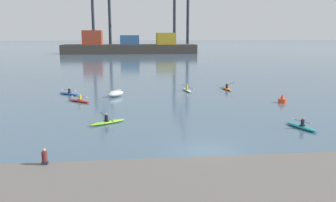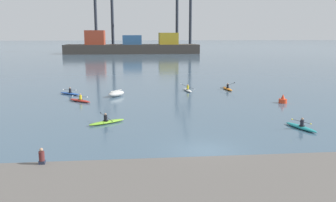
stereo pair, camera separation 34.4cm
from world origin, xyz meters
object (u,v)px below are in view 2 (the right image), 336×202
kayak_orange (227,88)px  seated_onlooker (42,157)px  gantry_crane_west_mid (184,7)px  kayak_blue (70,93)px  channel_buoy (283,100)px  kayak_teal (301,127)px  gantry_crane_west (104,9)px  kayak_white (188,90)px  kayak_red (80,100)px  capsized_dinghy (116,94)px  kayak_lime (107,122)px  container_barge (132,46)px

kayak_orange → seated_onlooker: (-17.91, -28.58, 0.95)m
gantry_crane_west_mid → kayak_blue: gantry_crane_west_mid is taller
channel_buoy → kayak_blue: 26.01m
kayak_teal → kayak_blue: kayak_teal is taller
gantry_crane_west → kayak_orange: gantry_crane_west is taller
gantry_crane_west → gantry_crane_west_mid: (33.42, 0.41, 0.97)m
seated_onlooker → gantry_crane_west: bearing=92.9°
kayak_teal → kayak_blue: size_ratio=1.12×
kayak_white → seated_onlooker: bearing=-113.6°
kayak_white → seated_onlooker: (-12.24, -27.98, 0.95)m
channel_buoy → kayak_white: size_ratio=0.29×
gantry_crane_west → kayak_red: bearing=-87.1°
gantry_crane_west_mid → seated_onlooker: 136.37m
capsized_dinghy → kayak_lime: 13.48m
container_barge → channel_buoy: 104.53m
gantry_crane_west → gantry_crane_west_mid: gantry_crane_west_mid is taller
capsized_dinghy → channel_buoy: bearing=-18.0°
gantry_crane_west → kayak_orange: (24.71, -103.60, -17.57)m
capsized_dinghy → gantry_crane_west: bearing=95.1°
kayak_teal → kayak_lime: bearing=168.4°
container_barge → kayak_red: container_barge is taller
container_barge → channel_buoy: container_barge is taller
kayak_lime → kayak_white: kayak_white is taller
gantry_crane_west → gantry_crane_west_mid: 33.44m
kayak_red → kayak_white: bearing=25.4°
capsized_dinghy → seated_onlooker: 24.91m
kayak_teal → kayak_orange: (-0.60, 20.58, 0.00)m
kayak_lime → kayak_teal: bearing=-11.6°
gantry_crane_west → kayak_white: 107.38m
capsized_dinghy → kayak_lime: kayak_lime is taller
gantry_crane_west → gantry_crane_west_mid: size_ratio=0.96×
kayak_lime → kayak_orange: (15.31, 17.33, 0.00)m
capsized_dinghy → seated_onlooker: size_ratio=3.03×
kayak_lime → kayak_red: same height
gantry_crane_west_mid → kayak_blue: size_ratio=11.77×
kayak_lime → container_barge: bearing=89.1°
seated_onlooker → kayak_blue: bearing=96.8°
container_barge → capsized_dinghy: (-1.60, -96.99, -2.52)m
gantry_crane_west_mid → kayak_orange: size_ratio=10.42×
kayak_white → kayak_teal: bearing=-72.6°
container_barge → gantry_crane_west_mid: (22.21, 10.86, 15.84)m
kayak_white → kayak_lime: bearing=-119.9°
container_barge → seated_onlooker: container_barge is taller
capsized_dinghy → kayak_white: size_ratio=0.79×
kayak_red → gantry_crane_west: bearing=92.9°
kayak_white → kayak_orange: kayak_white is taller
kayak_teal → container_barge: bearing=97.1°
kayak_white → seated_onlooker: 30.55m
gantry_crane_west_mid → kayak_teal: size_ratio=10.47×
gantry_crane_west → kayak_blue: (3.64, -105.50, -17.57)m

